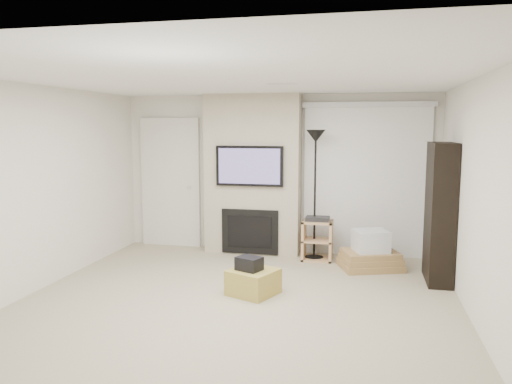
% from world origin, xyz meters
% --- Properties ---
extents(floor, '(5.00, 5.50, 0.00)m').
position_xyz_m(floor, '(0.00, 0.00, 0.00)').
color(floor, tan).
rests_on(floor, ground).
extents(ceiling, '(5.00, 5.50, 0.00)m').
position_xyz_m(ceiling, '(0.00, 0.00, 2.50)').
color(ceiling, white).
rests_on(ceiling, wall_back).
extents(wall_back, '(5.00, 0.00, 2.50)m').
position_xyz_m(wall_back, '(0.00, 2.75, 1.25)').
color(wall_back, silver).
rests_on(wall_back, ground).
extents(wall_front, '(5.00, 0.00, 2.50)m').
position_xyz_m(wall_front, '(0.00, -2.75, 1.25)').
color(wall_front, silver).
rests_on(wall_front, ground).
extents(wall_left, '(0.00, 5.50, 2.50)m').
position_xyz_m(wall_left, '(-2.50, 0.00, 1.25)').
color(wall_left, silver).
rests_on(wall_left, ground).
extents(wall_right, '(0.00, 5.50, 2.50)m').
position_xyz_m(wall_right, '(2.50, 0.00, 1.25)').
color(wall_right, silver).
rests_on(wall_right, ground).
extents(hvac_vent, '(0.35, 0.18, 0.01)m').
position_xyz_m(hvac_vent, '(0.40, 0.80, 2.50)').
color(hvac_vent, silver).
rests_on(hvac_vent, ceiling).
extents(ottoman, '(0.66, 0.66, 0.30)m').
position_xyz_m(ottoman, '(0.11, 0.54, 0.15)').
color(ottoman, '#A6913E').
rests_on(ottoman, floor).
extents(black_bag, '(0.34, 0.31, 0.16)m').
position_xyz_m(black_bag, '(0.07, 0.51, 0.38)').
color(black_bag, black).
rests_on(black_bag, ottoman).
extents(fireplace_wall, '(1.50, 0.47, 2.50)m').
position_xyz_m(fireplace_wall, '(-0.35, 2.54, 1.24)').
color(fireplace_wall, '#B2A78F').
rests_on(fireplace_wall, floor).
extents(entry_door, '(1.02, 0.11, 2.14)m').
position_xyz_m(entry_door, '(-1.80, 2.71, 1.05)').
color(entry_door, silver).
rests_on(entry_door, floor).
extents(vertical_blinds, '(1.98, 0.10, 2.37)m').
position_xyz_m(vertical_blinds, '(1.40, 2.70, 1.27)').
color(vertical_blinds, silver).
rests_on(vertical_blinds, floor).
extents(floor_lamp, '(0.29, 0.29, 1.95)m').
position_xyz_m(floor_lamp, '(0.66, 2.32, 1.54)').
color(floor_lamp, black).
rests_on(floor_lamp, floor).
extents(av_stand, '(0.45, 0.38, 0.66)m').
position_xyz_m(av_stand, '(0.71, 2.27, 0.35)').
color(av_stand, tan).
rests_on(av_stand, floor).
extents(box_stack, '(0.98, 0.86, 0.55)m').
position_xyz_m(box_stack, '(1.49, 1.96, 0.21)').
color(box_stack, '#9F7B49').
rests_on(box_stack, floor).
extents(bookshelf, '(0.30, 0.80, 1.80)m').
position_xyz_m(bookshelf, '(2.34, 1.57, 0.90)').
color(bookshelf, black).
rests_on(bookshelf, floor).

